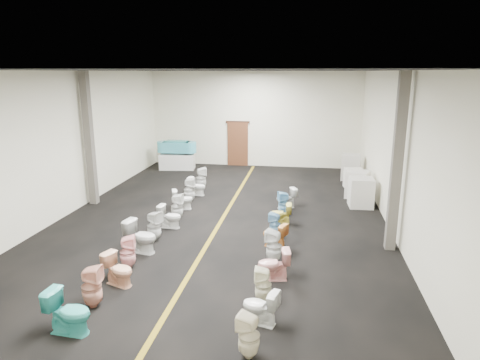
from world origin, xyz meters
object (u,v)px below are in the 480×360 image
Objects in this scene: appliance_crate_d at (351,167)px; toilet_right_9 at (286,198)px; toilet_left_5 at (154,226)px; toilet_right_0 at (249,336)px; toilet_right_5 at (275,235)px; toilet_left_3 at (128,252)px; toilet_left_2 at (119,269)px; toilet_left_1 at (92,287)px; toilet_right_1 at (260,307)px; toilet_right_7 at (280,214)px; appliance_crate_b at (358,184)px; toilet_left_0 at (69,312)px; appliance_crate_a at (361,192)px; toilet_left_11 at (201,178)px; toilet_left_8 at (183,199)px; bathtub at (177,147)px; toilet_right_2 at (263,285)px; toilet_right_3 at (274,265)px; appliance_crate_c at (354,179)px; toilet_left_7 at (177,206)px; toilet_left_4 at (141,236)px; display_table at (177,161)px; toilet_left_9 at (189,190)px; toilet_right_6 at (275,225)px; toilet_right_4 at (274,246)px; toilet_left_6 at (170,216)px; toilet_right_8 at (284,204)px; toilet_left_10 at (197,186)px.

appliance_crate_d is 5.02m from toilet_right_9.
toilet_right_9 is at bearing -21.02° from toilet_left_5.
toilet_right_0 is 1.16× the size of toilet_right_5.
toilet_left_2 is at bearing 171.06° from toilet_left_3.
toilet_left_1 reaches higher than toilet_right_9.
toilet_right_7 is at bearing -164.26° from toilet_right_1.
toilet_left_0 is (-5.87, -9.35, -0.10)m from appliance_crate_b.
appliance_crate_a reaches higher than toilet_left_1.
toilet_left_11 reaches higher than toilet_left_0.
toilet_left_8 is (-5.90, -1.23, -0.15)m from appliance_crate_a.
toilet_right_2 is at bearing -66.81° from bathtub.
toilet_left_3 is 1.11× the size of toilet_right_3.
toilet_left_0 is 3.60m from toilet_right_2.
appliance_crate_b reaches higher than toilet_left_11.
toilet_left_7 is at bearing -141.60° from appliance_crate_c.
toilet_left_7 is 5.51m from toilet_right_2.
appliance_crate_b is 1.19× the size of toilet_left_4.
toilet_left_7 is at bearing 20.36° from toilet_left_2.
appliance_crate_c is 0.90× the size of toilet_left_1.
toilet_left_9 is (1.98, -4.98, 0.07)m from display_table.
bathtub reaches higher than toilet_right_2.
display_table is 0.86× the size of bathtub.
toilet_right_6 is at bearing -22.94° from toilet_left_2.
display_table is at bearing 15.93° from toilet_left_7.
toilet_right_6 is at bearing -140.64° from toilet_left_8.
toilet_right_1 is 1.74m from toilet_right_3.
toilet_left_0 is 4.30m from toilet_left_5.
appliance_crate_d is at bearing 177.11° from toilet_right_4.
toilet_left_1 is 1.05× the size of toilet_left_7.
toilet_left_9 reaches higher than toilet_left_2.
toilet_left_4 reaches higher than toilet_right_4.
toilet_left_0 is at bearing 161.94° from toilet_left_3.
toilet_right_5 is 1.00× the size of toilet_right_7.
toilet_right_6 is (-0.17, 2.57, -0.01)m from toilet_right_3.
toilet_left_6 is (2.12, -7.61, -0.01)m from display_table.
toilet_right_4 is at bearing -176.05° from toilet_left_11.
appliance_crate_b is at bearing -90.00° from appliance_crate_d.
toilet_right_1 is at bearing -171.85° from toilet_left_8.
toilet_right_4 is (3.35, -6.19, -0.02)m from toilet_left_11.
toilet_right_2 is at bearing -26.10° from toilet_right_9.
toilet_left_6 is (-5.77, -2.97, -0.15)m from appliance_crate_a.
toilet_left_11 is at bearing -19.47° from toilet_left_8.
appliance_crate_a is 6.20m from toilet_left_7.
display_table is 2.32× the size of toilet_right_6.
toilet_right_8 is (5.36, -6.00, 0.04)m from display_table.
toilet_right_3 reaches higher than toilet_left_10.
appliance_crate_b is (7.89, -3.59, 0.14)m from display_table.
toilet_right_3 is at bearing 27.08° from toilet_right_5.
toilet_right_9 is (0.13, 6.18, -0.03)m from toilet_right_2.
toilet_left_9 is (-0.02, 7.08, 0.00)m from toilet_left_1.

